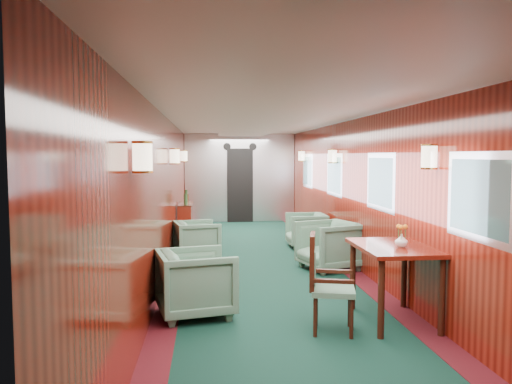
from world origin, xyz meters
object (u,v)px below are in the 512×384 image
(armchair_left_near, at_px, (196,283))
(dining_table, at_px, (394,258))
(armchair_right_far, at_px, (306,230))
(side_chair, at_px, (324,279))
(credenza, at_px, (185,223))
(armchair_right_near, at_px, (329,245))
(armchair_left_far, at_px, (197,240))

(armchair_left_near, bearing_deg, dining_table, -113.92)
(dining_table, xyz_separation_m, armchair_right_far, (-0.08, 4.45, -0.36))
(side_chair, bearing_deg, dining_table, 28.59)
(credenza, relative_size, armchair_right_near, 1.30)
(side_chair, bearing_deg, armchair_right_far, 94.43)
(side_chair, relative_size, credenza, 0.92)
(dining_table, height_order, armchair_right_near, dining_table)
(armchair_left_near, xyz_separation_m, armchair_right_near, (2.05, 2.11, 0.01))
(dining_table, distance_m, armchair_right_far, 4.46)
(side_chair, xyz_separation_m, credenza, (-1.65, 5.38, -0.12))
(credenza, relative_size, armchair_left_far, 1.48)
(dining_table, bearing_deg, armchair_left_far, 121.84)
(side_chair, height_order, armchair_left_far, side_chair)
(armchair_left_near, xyz_separation_m, armchair_right_far, (2.07, 4.03, -0.04))
(side_chair, height_order, armchair_right_far, side_chair)
(side_chair, relative_size, armchair_right_near, 1.19)
(credenza, height_order, armchair_left_near, credenza)
(dining_table, height_order, armchair_left_far, dining_table)
(credenza, relative_size, armchair_right_far, 1.47)
(credenza, bearing_deg, side_chair, -72.96)
(dining_table, height_order, armchair_left_near, dining_table)
(side_chair, distance_m, armchair_left_near, 1.48)
(armchair_right_far, bearing_deg, armchair_left_near, -27.98)
(dining_table, height_order, armchair_right_far, dining_table)
(dining_table, distance_m, armchair_left_far, 4.17)
(armchair_left_near, bearing_deg, armchair_right_near, -57.18)
(side_chair, distance_m, armchair_right_near, 2.85)
(armchair_right_near, bearing_deg, side_chair, -33.63)
(armchair_left_far, distance_m, armchair_right_far, 2.32)
(credenza, distance_m, armchair_right_near, 3.55)
(armchair_left_near, relative_size, armchair_right_far, 1.10)
(armchair_left_far, height_order, armchair_right_near, armchair_right_near)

